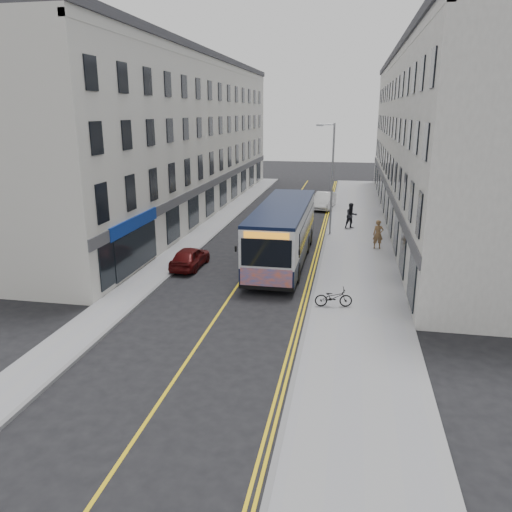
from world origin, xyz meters
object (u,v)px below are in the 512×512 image
at_px(city_bus, 283,231).
at_px(car_white, 324,201).
at_px(pedestrian_far, 351,216).
at_px(streetlamp, 331,176).
at_px(pedestrian_near, 378,234).
at_px(car_maroon, 190,257).
at_px(bicycle, 334,297).

height_order(city_bus, car_white, city_bus).
height_order(city_bus, pedestrian_far, city_bus).
bearing_deg(streetlamp, pedestrian_near, -45.70).
bearing_deg(car_maroon, car_white, -106.25).
relative_size(city_bus, pedestrian_far, 6.17).
bearing_deg(bicycle, pedestrian_near, -21.64).
distance_m(city_bus, bicycle, 7.85).
xyz_separation_m(pedestrian_near, pedestrian_far, (-1.76, 5.58, 0.04)).
distance_m(streetlamp, pedestrian_near, 5.81).
distance_m(streetlamp, city_bus, 8.06).
bearing_deg(car_white, pedestrian_far, -65.49).
distance_m(pedestrian_far, car_white, 8.77).
height_order(bicycle, pedestrian_near, pedestrian_near).
distance_m(pedestrian_near, pedestrian_far, 5.85).
xyz_separation_m(bicycle, car_white, (-1.85, 24.83, 0.18)).
height_order(city_bus, bicycle, city_bus).
xyz_separation_m(pedestrian_near, car_white, (-4.29, 13.97, -0.31)).
relative_size(car_white, car_maroon, 1.23).
height_order(streetlamp, car_white, streetlamp).
height_order(bicycle, pedestrian_far, pedestrian_far).
xyz_separation_m(streetlamp, bicycle, (0.88, -14.26, -3.81)).
height_order(streetlamp, city_bus, streetlamp).
bearing_deg(pedestrian_near, car_white, 99.57).
bearing_deg(bicycle, car_white, -4.70).
bearing_deg(pedestrian_far, bicycle, -118.81).
relative_size(pedestrian_near, pedestrian_far, 0.96).
bearing_deg(car_maroon, bicycle, 152.22).
xyz_separation_m(city_bus, pedestrian_near, (5.75, 3.87, -0.86)).
bearing_deg(city_bus, pedestrian_far, 67.14).
bearing_deg(car_maroon, pedestrian_near, -149.07).
distance_m(car_white, car_maroon, 21.05).
bearing_deg(city_bus, streetlamp, 71.58).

